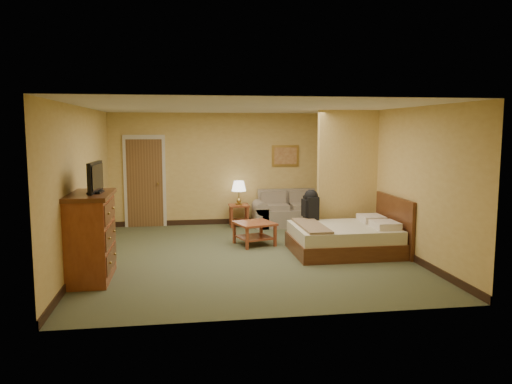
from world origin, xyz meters
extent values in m
plane|color=#4E5436|center=(0.00, 0.00, 0.00)|extent=(6.00, 6.00, 0.00)
plane|color=white|center=(0.00, 0.00, 2.60)|extent=(6.00, 6.00, 0.00)
cube|color=tan|center=(0.00, 3.00, 1.30)|extent=(5.50, 0.02, 2.60)
cube|color=tan|center=(-2.75, 0.00, 1.30)|extent=(0.02, 6.00, 2.60)
cube|color=tan|center=(2.75, 0.00, 1.30)|extent=(0.02, 6.00, 2.60)
cube|color=tan|center=(2.15, 0.93, 1.30)|extent=(1.20, 0.15, 2.60)
cube|color=beige|center=(-1.95, 2.97, 1.05)|extent=(0.94, 0.06, 2.10)
cube|color=brown|center=(-1.95, 2.96, 1.00)|extent=(0.80, 0.04, 2.00)
cylinder|color=olive|center=(-1.65, 2.90, 1.00)|extent=(0.04, 0.12, 0.04)
cube|color=black|center=(0.00, 2.99, 0.06)|extent=(5.50, 0.02, 0.12)
cube|color=gray|center=(1.32, 2.52, 0.20)|extent=(1.35, 0.72, 0.41)
cube|color=gray|center=(1.32, 2.84, 0.62)|extent=(1.35, 0.17, 0.42)
cube|color=gray|center=(0.65, 2.52, 0.23)|extent=(0.29, 0.72, 0.45)
cube|color=gray|center=(2.00, 2.52, 0.23)|extent=(0.29, 0.72, 0.45)
cube|color=brown|center=(0.17, 2.65, 0.49)|extent=(0.46, 0.46, 0.04)
cube|color=brown|center=(0.17, 2.65, 0.14)|extent=(0.39, 0.39, 0.03)
cube|color=brown|center=(-0.01, 2.47, 0.23)|extent=(0.05, 0.05, 0.47)
cube|color=brown|center=(0.36, 2.47, 0.23)|extent=(0.05, 0.05, 0.47)
cube|color=brown|center=(-0.01, 2.83, 0.23)|extent=(0.05, 0.05, 0.47)
cube|color=brown|center=(0.36, 2.83, 0.23)|extent=(0.05, 0.05, 0.47)
cylinder|color=olive|center=(0.17, 2.65, 0.52)|extent=(0.17, 0.17, 0.04)
cylinder|color=olive|center=(0.17, 2.65, 0.73)|extent=(0.02, 0.02, 0.28)
cone|color=white|center=(0.17, 2.65, 0.94)|extent=(0.33, 0.33, 0.23)
cube|color=brown|center=(0.25, 0.77, 0.42)|extent=(0.87, 0.87, 0.04)
cube|color=brown|center=(0.25, 0.77, 0.15)|extent=(0.74, 0.74, 0.03)
cube|color=brown|center=(-0.04, 0.47, 0.21)|extent=(0.05, 0.05, 0.41)
cube|color=brown|center=(0.55, 1.06, 0.21)|extent=(0.05, 0.05, 0.41)
cube|color=#B78E3F|center=(1.32, 2.98, 1.60)|extent=(0.65, 0.03, 0.50)
cube|color=#A45F32|center=(1.32, 2.96, 1.60)|extent=(0.54, 0.02, 0.39)
cube|color=brown|center=(-2.48, -1.08, 0.62)|extent=(0.57, 1.14, 1.24)
cube|color=#4C2511|center=(-2.48, -1.08, 1.27)|extent=(0.64, 1.22, 0.06)
cube|color=black|center=(-2.38, -1.08, 1.31)|extent=(0.21, 0.34, 0.03)
cube|color=black|center=(-2.38, -1.08, 1.53)|extent=(0.10, 0.75, 0.45)
cube|color=#4C2511|center=(1.75, -0.10, 0.14)|extent=(1.84, 1.47, 0.28)
cube|color=beige|center=(1.75, -0.10, 0.39)|extent=(1.79, 1.42, 0.22)
cube|color=#4C2511|center=(2.71, -0.10, 0.51)|extent=(0.06, 1.57, 1.01)
cube|color=white|center=(2.40, -0.42, 0.55)|extent=(0.41, 0.51, 0.13)
cube|color=white|center=(2.40, 0.22, 0.55)|extent=(0.41, 0.51, 0.13)
cube|color=olive|center=(1.15, -0.10, 0.52)|extent=(0.41, 1.38, 0.05)
cube|color=black|center=(1.34, 0.64, 0.72)|extent=(0.25, 0.35, 0.45)
sphere|color=black|center=(1.34, 0.64, 0.94)|extent=(0.27, 0.27, 0.27)
camera|label=1|loc=(-1.14, -8.60, 2.23)|focal=35.00mm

